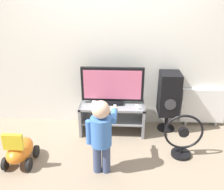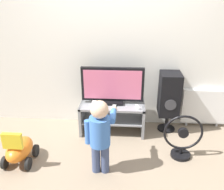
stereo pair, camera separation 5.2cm
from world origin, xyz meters
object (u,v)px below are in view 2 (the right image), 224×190
(ride_on_toy, at_px, (19,149))
(game_console, at_px, (94,105))
(remote_secondary, at_px, (115,106))
(child, at_px, (100,131))
(speaker_tower, at_px, (169,95))
(floor_fan, at_px, (182,139))
(radiator, at_px, (204,106))
(remote_primary, at_px, (138,107))
(television, at_px, (113,86))

(ride_on_toy, bearing_deg, game_console, 40.55)
(remote_secondary, bearing_deg, game_console, -178.72)
(child, distance_m, speaker_tower, 1.30)
(floor_fan, bearing_deg, remote_secondary, 152.06)
(ride_on_toy, xyz_separation_m, radiator, (2.39, 1.03, 0.14))
(remote_primary, bearing_deg, remote_secondary, 178.74)
(game_console, height_order, ride_on_toy, game_console)
(radiator, bearing_deg, game_console, -167.82)
(remote_secondary, height_order, speaker_tower, speaker_tower)
(floor_fan, bearing_deg, remote_primary, 140.35)
(game_console, relative_size, speaker_tower, 0.18)
(floor_fan, distance_m, ride_on_toy, 1.96)
(speaker_tower, relative_size, radiator, 1.35)
(speaker_tower, xyz_separation_m, floor_fan, (0.09, -0.64, -0.29))
(radiator, bearing_deg, remote_primary, -160.83)
(remote_primary, xyz_separation_m, floor_fan, (0.54, -0.44, -0.19))
(remote_secondary, bearing_deg, remote_primary, -1.26)
(television, bearing_deg, radiator, 9.07)
(game_console, height_order, speaker_tower, speaker_tower)
(remote_secondary, relative_size, speaker_tower, 0.15)
(game_console, height_order, remote_primary, game_console)
(ride_on_toy, bearing_deg, child, -4.97)
(game_console, bearing_deg, remote_primary, -0.05)
(child, bearing_deg, floor_fan, 18.85)
(television, relative_size, remote_secondary, 6.39)
(ride_on_toy, distance_m, radiator, 2.61)
(remote_secondary, bearing_deg, ride_on_toy, -147.53)
(floor_fan, bearing_deg, television, 147.14)
(television, relative_size, child, 0.97)
(floor_fan, xyz_separation_m, ride_on_toy, (-1.94, -0.24, -0.08))
(remote_primary, distance_m, child, 0.88)
(remote_primary, xyz_separation_m, child, (-0.42, -0.77, 0.07))
(child, bearing_deg, television, 85.38)
(child, bearing_deg, remote_secondary, 81.91)
(child, relative_size, ride_on_toy, 1.87)
(remote_primary, height_order, speaker_tower, speaker_tower)
(child, distance_m, ride_on_toy, 1.04)
(radiator, bearing_deg, remote_secondary, -165.51)
(remote_secondary, bearing_deg, television, 107.14)
(television, bearing_deg, remote_secondary, -72.86)
(floor_fan, bearing_deg, game_console, 158.65)
(television, distance_m, ride_on_toy, 1.43)
(child, distance_m, radiator, 1.81)
(child, xyz_separation_m, floor_fan, (0.96, 0.33, -0.26))
(game_console, distance_m, speaker_tower, 1.06)
(remote_secondary, xyz_separation_m, radiator, (1.30, 0.34, -0.13))
(remote_primary, distance_m, radiator, 1.05)
(television, bearing_deg, floor_fan, -32.86)
(remote_secondary, distance_m, child, 0.79)
(remote_primary, bearing_deg, game_console, 179.95)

